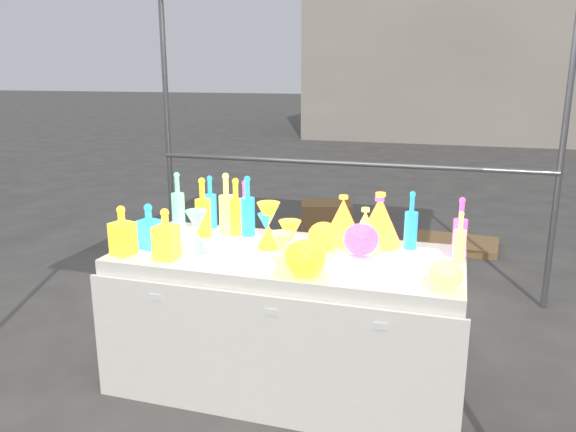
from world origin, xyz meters
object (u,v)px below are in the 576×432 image
(display_table, at_px, (288,319))
(hourglass_0, at_px, (290,243))
(globe_0, at_px, (306,260))
(decanter_0, at_px, (122,230))
(bottle_0, at_px, (203,207))
(cardboard_box_closed, at_px, (327,220))
(lampshade_0, at_px, (343,219))

(display_table, height_order, hourglass_0, hourglass_0)
(hourglass_0, relative_size, globe_0, 1.15)
(decanter_0, bearing_deg, hourglass_0, 21.55)
(display_table, bearing_deg, globe_0, -58.99)
(display_table, xyz_separation_m, globe_0, (0.18, -0.30, 0.45))
(display_table, xyz_separation_m, decanter_0, (-0.81, -0.26, 0.51))
(bottle_0, bearing_deg, cardboard_box_closed, 86.95)
(cardboard_box_closed, bearing_deg, bottle_0, -107.32)
(cardboard_box_closed, distance_m, lampshade_0, 2.67)
(bottle_0, distance_m, globe_0, 0.88)
(cardboard_box_closed, bearing_deg, globe_0, -93.18)
(bottle_0, relative_size, lampshade_0, 1.29)
(globe_0, bearing_deg, cardboard_box_closed, 101.09)
(bottle_0, xyz_separation_m, globe_0, (0.74, -0.47, -0.09))
(display_table, height_order, decanter_0, decanter_0)
(lampshade_0, bearing_deg, display_table, -128.32)
(decanter_0, xyz_separation_m, globe_0, (0.99, -0.03, -0.05))
(bottle_0, bearing_deg, decanter_0, -119.38)
(bottle_0, bearing_deg, display_table, -17.34)
(bottle_0, height_order, decanter_0, bottle_0)
(bottle_0, bearing_deg, lampshade_0, 8.07)
(globe_0, bearing_deg, display_table, 121.01)
(lampshade_0, bearing_deg, cardboard_box_closed, 105.57)
(decanter_0, bearing_deg, display_table, 33.00)
(cardboard_box_closed, height_order, hourglass_0, hourglass_0)
(hourglass_0, bearing_deg, lampshade_0, 69.13)
(cardboard_box_closed, xyz_separation_m, decanter_0, (-0.39, -3.04, 0.69))
(decanter_0, bearing_deg, cardboard_box_closed, 97.70)
(decanter_0, bearing_deg, bottle_0, 75.57)
(display_table, height_order, cardboard_box_closed, display_table)
(bottle_0, relative_size, decanter_0, 1.31)
(globe_0, xyz_separation_m, lampshade_0, (0.06, 0.58, 0.06))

